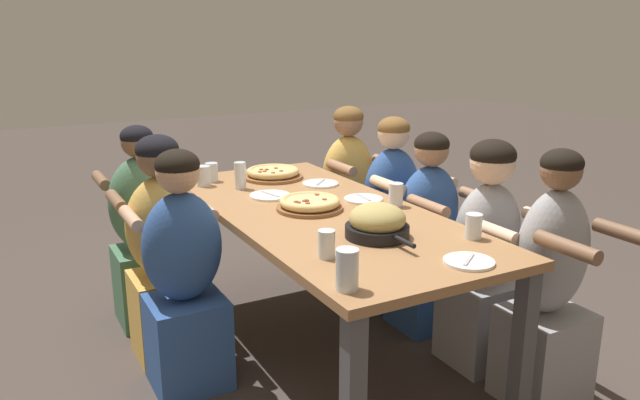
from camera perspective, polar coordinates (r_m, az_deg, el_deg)
The scene contains 24 objects.
ground_plane at distance 3.33m, azimuth 0.00°, elevation -13.80°, with size 18.00×18.00×0.00m, color #423833.
dining_table at distance 3.05m, azimuth 0.00°, elevation -2.39°, with size 2.06×0.91×0.77m.
pizza_board_main at distance 3.02m, azimuth -0.95°, elevation -0.33°, with size 0.32×0.32×0.06m.
pizza_board_second at distance 3.67m, azimuth -4.33°, elevation 2.46°, with size 0.35×0.35×0.06m.
skillet_bowl at distance 2.63m, azimuth 5.27°, elevation -2.09°, with size 0.39×0.27×0.15m.
empty_plate_a at distance 2.41m, azimuth 13.45°, elevation -5.49°, with size 0.19×0.19×0.02m.
empty_plate_b at distance 3.51m, azimuth 0.04°, elevation 1.50°, with size 0.20×0.20×0.02m.
empty_plate_c at distance 3.20m, azimuth 3.99°, elevation 0.09°, with size 0.20×0.20×0.02m.
empty_plate_d at distance 3.27m, azimuth -4.60°, elevation 0.40°, with size 0.21×0.21×0.02m.
drinking_glass_a at distance 2.10m, azimuth 2.50°, elevation -6.53°, with size 0.08×0.08×0.14m.
drinking_glass_b at distance 3.10m, azimuth 6.95°, elevation 0.34°, with size 0.07×0.07×0.12m.
drinking_glass_c at distance 3.54m, azimuth -10.58°, elevation 2.08°, with size 0.08×0.08×0.11m.
drinking_glass_d at distance 2.39m, azimuth 0.60°, elevation -4.17°, with size 0.07×0.07×0.11m.
drinking_glass_e at distance 3.64m, azimuth -9.87°, elevation 2.41°, with size 0.07×0.07×0.11m.
drinking_glass_f at distance 3.43m, azimuth -7.31°, elevation 2.23°, with size 0.06×0.06×0.15m.
drinking_glass_g at distance 2.68m, azimuth 13.86°, elevation -2.45°, with size 0.07×0.07×0.11m.
diner_near_left at distance 3.62m, azimuth -15.78°, elevation -3.16°, with size 0.51×0.40×1.13m.
diner_near_midleft at distance 3.21m, azimuth -14.05°, elevation -5.00°, with size 0.51×0.40×1.14m.
diner_far_midleft at distance 3.73m, azimuth 6.53°, elevation -1.92°, with size 0.51×0.40×1.14m.
diner_far_center at distance 3.47m, azimuth 9.81°, elevation -3.70°, with size 0.51×0.40×1.10m.
diner_far_left at distance 4.14m, azimuth 2.56°, elevation -0.01°, with size 0.51×0.40×1.15m.
diner_near_center at distance 2.91m, azimuth -12.31°, elevation -7.35°, with size 0.51×0.40×1.13m.
diner_far_right at distance 2.90m, azimuth 20.22°, elevation -7.99°, with size 0.51×0.40×1.15m.
diner_far_midright at distance 3.14m, azimuth 14.92°, elevation -5.50°, with size 0.51×0.40×1.13m.
Camera 1 is at (2.55, -1.38, 1.62)m, focal length 35.00 mm.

